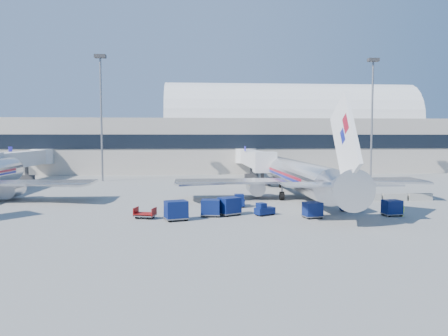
{
  "coord_description": "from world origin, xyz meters",
  "views": [
    {
      "loc": [
        -3.89,
        -50.1,
        7.86
      ],
      "look_at": [
        0.3,
        6.0,
        3.93
      ],
      "focal_mm": 35.0,
      "sensor_mm": 36.0,
      "label": 1
    }
  ],
  "objects": [
    {
      "name": "airliner_main",
      "position": [
        10.0,
        4.51,
        2.93
      ],
      "size": [
        32.0,
        37.26,
        12.07
      ],
      "color": "silver",
      "rests_on": "ground"
    },
    {
      "name": "cart_open_red",
      "position": [
        -8.41,
        -7.7,
        0.38
      ],
      "size": [
        2.26,
        1.86,
        0.53
      ],
      "rotation": [
        0.0,
        0.0,
        -0.27
      ],
      "color": "slate",
      "rests_on": "ground"
    },
    {
      "name": "jetbridge_mid",
      "position": [
        -34.4,
        30.81,
        3.93
      ],
      "size": [
        4.4,
        27.5,
        6.25
      ],
      "color": "silver",
      "rests_on": "ground"
    },
    {
      "name": "tug_lead",
      "position": [
        3.39,
        -6.89,
        0.6
      ],
      "size": [
        2.24,
        1.85,
        1.31
      ],
      "rotation": [
        0.0,
        0.0,
        0.5
      ],
      "color": "#09164A",
      "rests_on": "ground"
    },
    {
      "name": "barrier_far",
      "position": [
        24.6,
        2.0,
        0.45
      ],
      "size": [
        3.0,
        0.55,
        0.9
      ],
      "primitive_type": "cube",
      "color": "#9E9E96",
      "rests_on": "ground"
    },
    {
      "name": "mast_west",
      "position": [
        -20.0,
        30.0,
        14.79
      ],
      "size": [
        2.0,
        1.2,
        22.6
      ],
      "color": "slate",
      "rests_on": "ground"
    },
    {
      "name": "cart_solo_far",
      "position": [
        16.2,
        -8.05,
        0.85
      ],
      "size": [
        1.96,
        1.59,
        1.59
      ],
      "rotation": [
        0.0,
        0.0,
        0.13
      ],
      "color": "#09164A",
      "rests_on": "ground"
    },
    {
      "name": "barrier_near",
      "position": [
        18.0,
        2.0,
        0.45
      ],
      "size": [
        3.0,
        0.55,
        0.9
      ],
      "primitive_type": "cube",
      "color": "#9E9E96",
      "rests_on": "ground"
    },
    {
      "name": "jetbridge_near",
      "position": [
        7.6,
        30.81,
        3.93
      ],
      "size": [
        4.4,
        27.5,
        6.25
      ],
      "color": "silver",
      "rests_on": "ground"
    },
    {
      "name": "tug_right",
      "position": [
        12.89,
        -5.09,
        0.65
      ],
      "size": [
        2.37,
        1.59,
        1.42
      ],
      "rotation": [
        0.0,
        0.0,
        -0.25
      ],
      "color": "#09164A",
      "rests_on": "ground"
    },
    {
      "name": "terminal",
      "position": [
        -13.6,
        55.96,
        7.52
      ],
      "size": [
        170.0,
        28.15,
        21.0
      ],
      "color": "#B2AA9E",
      "rests_on": "ground"
    },
    {
      "name": "cart_solo_near",
      "position": [
        7.87,
        -8.7,
        0.83
      ],
      "size": [
        2.02,
        1.69,
        1.56
      ],
      "rotation": [
        0.0,
        0.0,
        0.21
      ],
      "color": "#09164A",
      "rests_on": "ground"
    },
    {
      "name": "mast_east",
      "position": [
        30.0,
        30.0,
        14.79
      ],
      "size": [
        2.0,
        1.2,
        22.6
      ],
      "color": "slate",
      "rests_on": "ground"
    },
    {
      "name": "ground",
      "position": [
        0.0,
        0.0,
        0.0
      ],
      "size": [
        260.0,
        260.0,
        0.0
      ],
      "primitive_type": "plane",
      "color": "gray",
      "rests_on": "ground"
    },
    {
      "name": "cart_train_b",
      "position": [
        -2.02,
        -7.1,
        0.91
      ],
      "size": [
        2.08,
        1.68,
        1.7
      ],
      "rotation": [
        0.0,
        0.0,
        -0.11
      ],
      "color": "#09164A",
      "rests_on": "ground"
    },
    {
      "name": "ramp_worker",
      "position": [
        17.1,
        -8.28,
        0.77
      ],
      "size": [
        0.63,
        0.67,
        1.54
      ],
      "primitive_type": "imported",
      "rotation": [
        0.0,
        0.0,
        2.22
      ],
      "color": "#A0E718",
      "rests_on": "ground"
    },
    {
      "name": "cart_train_c",
      "position": [
        -5.37,
        -8.95,
        1.0
      ],
      "size": [
        2.53,
        2.2,
        1.88
      ],
      "rotation": [
        0.0,
        0.0,
        0.31
      ],
      "color": "#09164A",
      "rests_on": "ground"
    },
    {
      "name": "barrier_mid",
      "position": [
        21.3,
        2.0,
        0.45
      ],
      "size": [
        3.0,
        0.55,
        0.9
      ],
      "primitive_type": "cube",
      "color": "#9E9E96",
      "rests_on": "ground"
    },
    {
      "name": "cart_train_a",
      "position": [
        -0.09,
        -6.55,
        0.97
      ],
      "size": [
        2.59,
        2.42,
        1.82
      ],
      "rotation": [
        0.0,
        0.0,
        0.54
      ],
      "color": "#09164A",
      "rests_on": "ground"
    },
    {
      "name": "tug_left",
      "position": [
        1.45,
        -1.1,
        0.68
      ],
      "size": [
        1.17,
        2.31,
        1.5
      ],
      "rotation": [
        0.0,
        0.0,
        1.56
      ],
      "color": "#09164A",
      "rests_on": "ground"
    }
  ]
}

